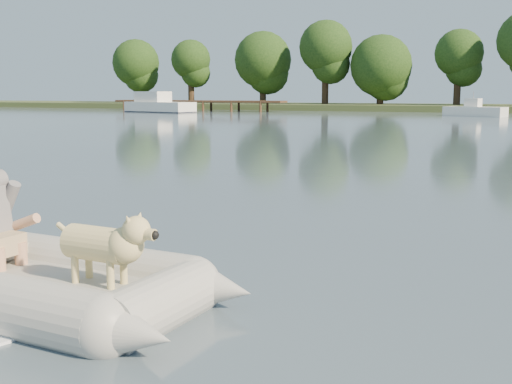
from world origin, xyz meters
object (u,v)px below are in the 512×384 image
at_px(dock, 198,106).
at_px(dinghy, 36,234).
at_px(cabin_cruiser, 160,102).
at_px(dog, 99,250).
at_px(motorboat, 475,104).

relative_size(dock, dinghy, 3.72).
distance_m(dock, cabin_cruiser, 5.28).
height_order(dog, cabin_cruiser, cabin_cruiser).
xyz_separation_m(dock, motorboat, (26.18, -3.80, 0.40)).
distance_m(dinghy, dog, 0.70).
height_order(dock, motorboat, motorboat).
relative_size(dog, motorboat, 0.21).
relative_size(dinghy, dog, 4.84).
bearing_deg(cabin_cruiser, dog, -45.41).
xyz_separation_m(dog, motorboat, (0.16, 48.45, 0.36)).
distance_m(dog, cabin_cruiser, 54.51).
height_order(dinghy, motorboat, motorboat).
bearing_deg(dog, cabin_cruiser, 125.27).
relative_size(cabin_cruiser, motorboat, 1.53).
height_order(dog, motorboat, motorboat).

